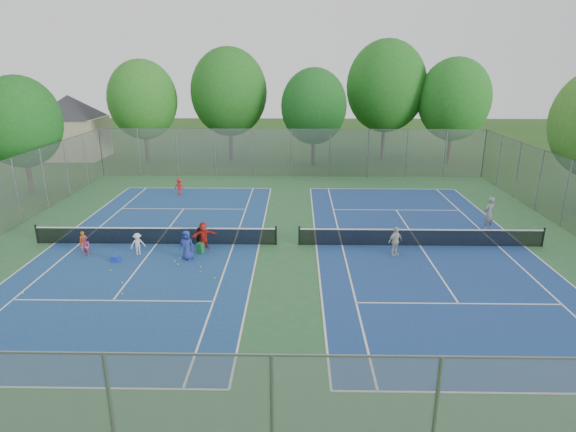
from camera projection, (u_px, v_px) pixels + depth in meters
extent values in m
plane|color=#244B17|center=(288.00, 245.00, 25.52)|extent=(120.00, 120.00, 0.00)
cube|color=#2F6436|center=(288.00, 245.00, 25.52)|extent=(32.00, 32.00, 0.01)
cube|color=navy|center=(157.00, 244.00, 25.64)|extent=(10.97, 23.77, 0.01)
cube|color=navy|center=(420.00, 246.00, 25.40)|extent=(10.97, 23.77, 0.01)
cube|color=black|center=(156.00, 236.00, 25.51)|extent=(12.87, 0.10, 0.91)
cube|color=black|center=(421.00, 238.00, 25.26)|extent=(12.87, 0.10, 0.91)
cube|color=gray|center=(291.00, 153.00, 40.14)|extent=(32.00, 0.10, 4.00)
cube|color=#B7A88C|center=(73.00, 138.00, 48.14)|extent=(6.00, 5.00, 4.00)
pyramid|color=#2D2D33|center=(67.00, 95.00, 46.86)|extent=(11.03, 11.03, 2.20)
cylinder|color=#443326|center=(146.00, 144.00, 46.17)|extent=(0.36, 0.36, 3.50)
ellipsoid|color=#286A1E|center=(142.00, 100.00, 44.91)|extent=(6.40, 6.40, 7.36)
cylinder|color=#443326|center=(231.00, 141.00, 46.93)|extent=(0.36, 0.36, 3.85)
ellipsoid|color=#205C1A|center=(229.00, 92.00, 45.52)|extent=(7.20, 7.20, 8.28)
cylinder|color=#443326|center=(313.00, 148.00, 45.00)|extent=(0.36, 0.36, 3.15)
ellipsoid|color=#18551B|center=(314.00, 106.00, 43.83)|extent=(6.00, 6.00, 6.90)
cylinder|color=#443326|center=(383.00, 138.00, 47.57)|extent=(0.36, 0.36, 4.20)
ellipsoid|color=#1E5E1B|center=(386.00, 86.00, 46.06)|extent=(7.60, 7.60, 8.74)
cylinder|color=#443326|center=(450.00, 145.00, 45.67)|extent=(0.36, 0.36, 3.50)
ellipsoid|color=#1F631C|center=(454.00, 99.00, 44.38)|extent=(6.60, 6.60, 7.59)
cylinder|color=#443326|center=(29.00, 173.00, 34.89)|extent=(0.36, 0.36, 3.15)
ellipsoid|color=#185619|center=(20.00, 122.00, 33.77)|extent=(5.60, 5.60, 6.44)
cube|color=#1833B8|center=(116.00, 259.00, 23.39)|extent=(0.38, 0.38, 0.29)
cube|color=#227C34|center=(200.00, 248.00, 24.31)|extent=(0.38, 0.38, 0.56)
imported|color=#C85712|center=(84.00, 242.00, 24.49)|extent=(0.47, 0.41, 1.08)
imported|color=#DA5587|center=(85.00, 247.00, 23.92)|extent=(0.62, 0.57, 1.02)
imported|color=silver|center=(138.00, 244.00, 24.10)|extent=(0.85, 0.74, 1.14)
imported|color=black|center=(199.00, 238.00, 24.85)|extent=(0.71, 0.34, 1.17)
imported|color=navy|center=(187.00, 245.00, 23.45)|extent=(0.79, 0.58, 1.49)
imported|color=red|center=(204.00, 236.00, 24.81)|extent=(1.39, 0.99, 1.45)
imported|color=red|center=(180.00, 186.00, 35.11)|extent=(0.88, 0.66, 1.20)
imported|color=gray|center=(489.00, 214.00, 27.55)|extent=(0.85, 0.73, 1.97)
imported|color=silver|center=(395.00, 241.00, 23.95)|extent=(0.94, 0.78, 1.50)
sphere|color=#AECE2F|center=(175.00, 262.00, 23.32)|extent=(0.07, 0.07, 0.07)
sphere|color=#BED832|center=(201.00, 267.00, 22.68)|extent=(0.07, 0.07, 0.07)
sphere|color=#C7E134|center=(23.00, 294.00, 20.11)|extent=(0.07, 0.07, 0.07)
sphere|color=#B4C42D|center=(200.00, 272.00, 22.19)|extent=(0.07, 0.07, 0.07)
sphere|color=#C1E234|center=(178.00, 265.00, 22.97)|extent=(0.07, 0.07, 0.07)
sphere|color=#BEDF33|center=(122.00, 294.00, 20.06)|extent=(0.07, 0.07, 0.07)
sphere|color=#C0CE2F|center=(215.00, 278.00, 21.51)|extent=(0.07, 0.07, 0.07)
sphere|color=#CDDD33|center=(111.00, 271.00, 22.32)|extent=(0.07, 0.07, 0.07)
sphere|color=yellow|center=(122.00, 283.00, 21.05)|extent=(0.07, 0.07, 0.07)
sphere|color=gold|center=(180.00, 259.00, 23.69)|extent=(0.07, 0.07, 0.07)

